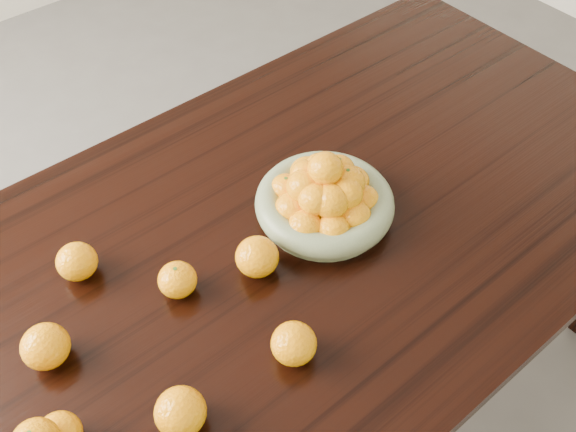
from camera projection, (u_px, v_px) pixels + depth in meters
ground at (275, 406)px, 1.88m from camera, size 5.00×5.00×0.00m
dining_table at (271, 270)px, 1.38m from camera, size 2.00×1.00×0.75m
fruit_bowl at (325, 197)px, 1.33m from camera, size 0.29×0.29×0.16m
loose_orange_0 at (177, 280)px, 1.21m from camera, size 0.07×0.07×0.07m
loose_orange_1 at (180, 412)px, 1.03m from camera, size 0.09×0.09×0.08m
loose_orange_2 at (294, 344)px, 1.12m from camera, size 0.08×0.08×0.08m
loose_orange_3 at (46, 346)px, 1.11m from camera, size 0.09×0.09×0.08m
loose_orange_4 at (257, 257)px, 1.24m from camera, size 0.09×0.09×0.08m
loose_orange_5 at (77, 261)px, 1.24m from camera, size 0.08×0.08×0.07m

